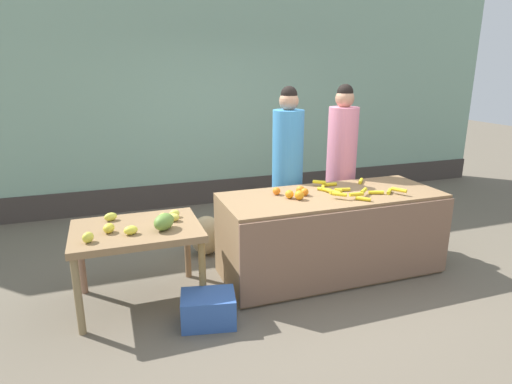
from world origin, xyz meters
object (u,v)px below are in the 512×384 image
at_px(produce_crate, 208,309).
at_px(produce_sack, 206,235).
at_px(vendor_woman_pink_shirt, 341,166).
at_px(vendor_woman_blue_shirt, 287,170).

distance_m(produce_crate, produce_sack, 1.39).
bearing_deg(vendor_woman_pink_shirt, produce_sack, 174.29).
height_order(vendor_woman_pink_shirt, produce_sack, vendor_woman_pink_shirt).
bearing_deg(produce_sack, vendor_woman_pink_shirt, -5.71).
bearing_deg(produce_crate, vendor_woman_blue_shirt, 44.96).
xyz_separation_m(vendor_woman_blue_shirt, produce_sack, (-0.91, 0.15, -0.71)).
distance_m(vendor_woman_pink_shirt, produce_crate, 2.37).
bearing_deg(vendor_woman_blue_shirt, produce_crate, -135.04).
bearing_deg(vendor_woman_blue_shirt, vendor_woman_pink_shirt, -0.76).
distance_m(vendor_woman_blue_shirt, produce_sack, 1.16).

